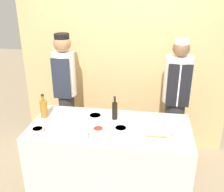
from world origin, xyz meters
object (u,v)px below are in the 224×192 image
(cup_cream, at_px, (84,135))
(sauce_bowl_white, at_px, (181,136))
(chef_left, at_px, (66,90))
(bottle_amber, at_px, (44,108))
(wooden_spoon, at_px, (158,136))
(bottle_soy, at_px, (115,110))
(sauce_bowl_red, at_px, (98,130))
(sauce_bowl_purple, at_px, (121,130))
(chef_right, at_px, (176,100))
(cutting_board, at_px, (66,123))
(sauce_bowl_yellow, at_px, (95,117))
(sauce_bowl_green, at_px, (38,130))

(cup_cream, bearing_deg, sauce_bowl_white, 8.25)
(chef_left, bearing_deg, bottle_amber, -91.71)
(cup_cream, xyz_separation_m, wooden_spoon, (0.72, 0.13, -0.03))
(bottle_amber, xyz_separation_m, bottle_soy, (0.80, 0.07, -0.00))
(sauce_bowl_red, height_order, chef_left, chef_left)
(sauce_bowl_purple, distance_m, chef_right, 1.10)
(cutting_board, distance_m, cup_cream, 0.36)
(sauce_bowl_yellow, xyz_separation_m, sauce_bowl_purple, (0.31, -0.24, 0.00))
(bottle_amber, height_order, bottle_soy, bottle_amber)
(sauce_bowl_purple, bearing_deg, wooden_spoon, -5.14)
(sauce_bowl_green, xyz_separation_m, sauce_bowl_purple, (0.83, 0.13, 0.00))
(sauce_bowl_purple, height_order, bottle_amber, bottle_amber)
(sauce_bowl_white, xyz_separation_m, sauce_bowl_yellow, (-0.91, 0.26, -0.00))
(sauce_bowl_white, relative_size, chef_right, 0.10)
(cutting_board, xyz_separation_m, cup_cream, (0.26, -0.24, 0.03))
(sauce_bowl_red, xyz_separation_m, wooden_spoon, (0.61, -0.02, -0.01))
(sauce_bowl_red, distance_m, sauce_bowl_purple, 0.23)
(sauce_bowl_white, xyz_separation_m, bottle_amber, (-1.49, 0.24, 0.08))
(sauce_bowl_white, relative_size, cup_cream, 2.02)
(sauce_bowl_white, height_order, bottle_amber, bottle_amber)
(bottle_soy, relative_size, chef_right, 0.16)
(sauce_bowl_green, distance_m, bottle_soy, 0.84)
(bottle_amber, bearing_deg, sauce_bowl_purple, -13.23)
(sauce_bowl_green, height_order, chef_left, chef_left)
(sauce_bowl_purple, distance_m, chef_left, 1.27)
(sauce_bowl_green, bearing_deg, sauce_bowl_purple, 8.79)
(cup_cream, relative_size, wooden_spoon, 0.39)
(cutting_board, bearing_deg, bottle_amber, 157.09)
(cup_cream, bearing_deg, sauce_bowl_red, 52.03)
(sauce_bowl_yellow, height_order, wooden_spoon, sauce_bowl_yellow)
(cup_cream, bearing_deg, bottle_amber, 146.45)
(wooden_spoon, bearing_deg, cutting_board, 173.05)
(sauce_bowl_red, distance_m, cutting_board, 0.39)
(sauce_bowl_purple, relative_size, bottle_soy, 0.50)
(sauce_bowl_yellow, distance_m, bottle_amber, 0.59)
(sauce_bowl_red, xyz_separation_m, sauce_bowl_purple, (0.23, 0.02, 0.01))
(sauce_bowl_white, xyz_separation_m, sauce_bowl_red, (-0.82, 0.01, -0.01))
(cup_cream, distance_m, wooden_spoon, 0.73)
(sauce_bowl_white, distance_m, cup_cream, 0.94)
(chef_right, bearing_deg, sauce_bowl_white, -91.30)
(cutting_board, bearing_deg, wooden_spoon, -6.95)
(cutting_board, relative_size, cup_cream, 3.85)
(sauce_bowl_green, distance_m, cup_cream, 0.50)
(cup_cream, relative_size, chef_right, 0.05)
(sauce_bowl_green, bearing_deg, cup_cream, -3.57)
(cutting_board, bearing_deg, cup_cream, -43.16)
(bottle_amber, distance_m, cup_cream, 0.68)
(sauce_bowl_yellow, relative_size, wooden_spoon, 0.71)
(wooden_spoon, relative_size, chef_left, 0.12)
(chef_left, relative_size, chef_right, 1.01)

